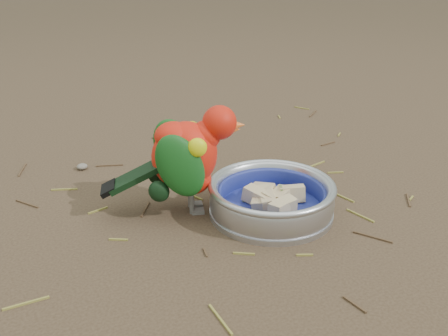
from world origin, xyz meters
TOP-DOWN VIEW (x-y plane):
  - ground at (0.00, 0.00)m, footprint 60.00×60.00m
  - food_bowl at (-0.02, -0.04)m, footprint 0.22×0.22m
  - bowl_wall at (-0.02, -0.04)m, footprint 0.22×0.22m
  - fruit_wedges at (-0.02, -0.04)m, footprint 0.13×0.13m
  - lory_parrot at (-0.14, 0.05)m, footprint 0.26×0.19m
  - ground_debris at (0.03, 0.04)m, footprint 0.90×0.80m

SIDE VIEW (x-z plane):
  - ground at x=0.00m, z-range 0.00..0.00m
  - ground_debris at x=0.03m, z-range 0.00..0.01m
  - food_bowl at x=-0.02m, z-range 0.00..0.02m
  - fruit_wedges at x=-0.02m, z-range 0.02..0.05m
  - bowl_wall at x=-0.02m, z-range 0.02..0.06m
  - lory_parrot at x=-0.14m, z-range 0.00..0.19m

